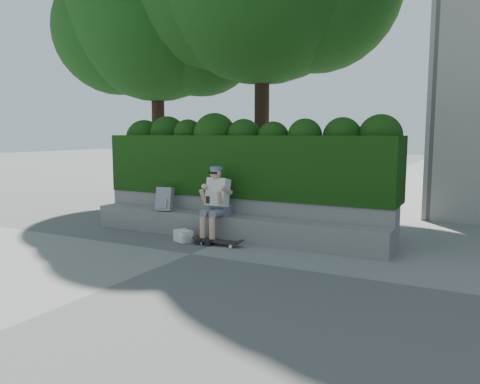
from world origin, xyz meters
The scene contains 9 objects.
ground centered at (0.00, 0.00, 0.00)m, with size 80.00×80.00×0.00m, color slate.
bench_ledge centered at (0.00, 1.25, 0.23)m, with size 6.00×0.45×0.45m, color gray.
planter_wall centered at (0.00, 1.73, 0.38)m, with size 6.00×0.50×0.75m, color gray.
hedge centered at (0.00, 1.95, 1.35)m, with size 6.00×1.00×1.20m, color black.
tree_right centered at (-4.36, 4.87, 5.40)m, with size 5.00×5.00×7.91m.
person centered at (-0.14, 1.07, 0.75)m, with size 0.40×0.76×1.38m.
skateboard centered at (0.09, 0.73, 0.07)m, with size 0.85×0.27×0.09m.
backpack_plaid centered at (-1.38, 1.15, 0.68)m, with size 0.32×0.17×0.47m, color #B0B1B5.
backpack_ground centered at (-0.62, 0.69, 0.11)m, with size 0.33×0.23×0.21m, color silver.
Camera 1 is at (4.25, -6.30, 1.98)m, focal length 35.00 mm.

